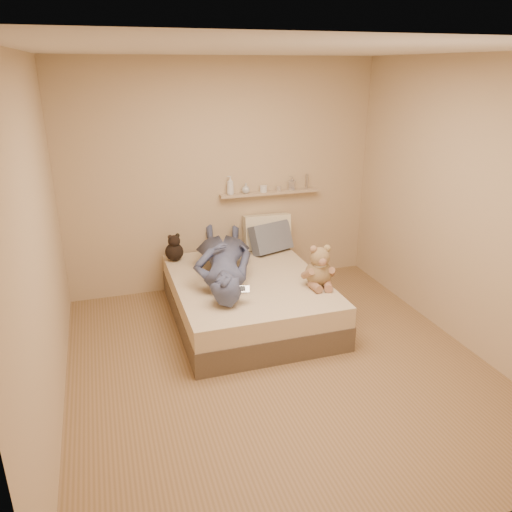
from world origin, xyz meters
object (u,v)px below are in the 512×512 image
object	(u,v)px
game_console	(241,289)
wall_shelf	(270,193)
teddy_bear	(319,269)
pillow_grey	(271,238)
pillow_cream	(267,232)
dark_plush	(174,249)
person	(223,258)
bed	(248,298)

from	to	relation	value
game_console	wall_shelf	distance (m)	1.72
teddy_bear	wall_shelf	distance (m)	1.38
teddy_bear	pillow_grey	size ratio (longest dim) A/B	0.87
game_console	wall_shelf	bearing A→B (deg)	61.66
teddy_bear	pillow_grey	world-z (taller)	teddy_bear
pillow_cream	wall_shelf	world-z (taller)	wall_shelf
dark_plush	wall_shelf	bearing A→B (deg)	8.18
pillow_cream	wall_shelf	distance (m)	0.46
game_console	teddy_bear	world-z (taller)	teddy_bear
dark_plush	pillow_grey	bearing A→B (deg)	-2.50
game_console	dark_plush	size ratio (longest dim) A/B	0.56
game_console	person	size ratio (longest dim) A/B	0.11
game_console	teddy_bear	bearing A→B (deg)	9.67
pillow_cream	game_console	bearing A→B (deg)	-117.86
bed	pillow_grey	bearing A→B (deg)	54.50
pillow_grey	person	distance (m)	0.90
wall_shelf	person	bearing A→B (deg)	-135.23
bed	game_console	world-z (taller)	game_console
game_console	bed	bearing A→B (deg)	66.84
pillow_grey	pillow_cream	bearing A→B (deg)	89.91
bed	wall_shelf	bearing A→B (deg)	58.82
pillow_cream	dark_plush	bearing A→B (deg)	-175.38
teddy_bear	pillow_cream	world-z (taller)	teddy_bear
person	wall_shelf	size ratio (longest dim) A/B	1.36
person	game_console	bearing A→B (deg)	102.19
dark_plush	wall_shelf	xyz separation A→B (m)	(1.18, 0.17, 0.52)
teddy_bear	wall_shelf	size ratio (longest dim) A/B	0.36
wall_shelf	pillow_grey	bearing A→B (deg)	-104.78
dark_plush	person	distance (m)	0.73
pillow_grey	bed	bearing A→B (deg)	-125.50
dark_plush	pillow_cream	bearing A→B (deg)	4.62
pillow_grey	dark_plush	bearing A→B (deg)	177.50
bed	pillow_cream	distance (m)	1.05
game_console	pillow_cream	distance (m)	1.54
wall_shelf	dark_plush	bearing A→B (deg)	-171.82
person	pillow_cream	bearing A→B (deg)	-123.34
dark_plush	person	size ratio (longest dim) A/B	0.19
pillow_cream	person	distance (m)	0.99
bed	pillow_cream	size ratio (longest dim) A/B	3.45
bed	dark_plush	distance (m)	1.04
bed	teddy_bear	xyz separation A→B (m)	(0.62, -0.39, 0.40)
bed	game_console	size ratio (longest dim) A/B	10.83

